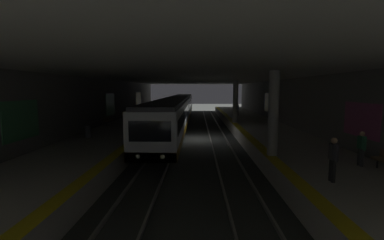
# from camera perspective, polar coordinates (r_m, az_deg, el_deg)

# --- Properties ---
(ground_plane) EXTENTS (120.00, 120.00, 0.00)m
(ground_plane) POSITION_cam_1_polar(r_m,az_deg,el_deg) (24.79, 0.47, -4.13)
(ground_plane) COLOR #383A38
(track_left) EXTENTS (60.00, 1.53, 0.16)m
(track_left) POSITION_cam_1_polar(r_m,az_deg,el_deg) (24.85, 5.56, -3.94)
(track_left) COLOR gray
(track_left) RESTS_ON ground
(track_right) EXTENTS (60.00, 1.53, 0.16)m
(track_right) POSITION_cam_1_polar(r_m,az_deg,el_deg) (24.90, -4.61, -3.91)
(track_right) COLOR gray
(track_right) RESTS_ON ground
(platform_left) EXTENTS (60.00, 5.30, 1.06)m
(platform_left) POSITION_cam_1_polar(r_m,az_deg,el_deg) (25.48, 15.38, -2.87)
(platform_left) COLOR beige
(platform_left) RESTS_ON ground
(platform_right) EXTENTS (60.00, 5.30, 1.06)m
(platform_right) POSITION_cam_1_polar(r_m,az_deg,el_deg) (25.63, -14.35, -2.79)
(platform_right) COLOR beige
(platform_right) RESTS_ON ground
(wall_left) EXTENTS (60.00, 0.56, 5.60)m
(wall_left) POSITION_cam_1_polar(r_m,az_deg,el_deg) (26.09, 21.73, 2.15)
(wall_left) COLOR slate
(wall_left) RESTS_ON ground
(wall_right) EXTENTS (60.00, 0.56, 5.60)m
(wall_right) POSITION_cam_1_polar(r_m,az_deg,el_deg) (26.34, -20.56, 2.23)
(wall_right) COLOR slate
(wall_right) RESTS_ON ground
(ceiling_slab) EXTENTS (60.00, 19.40, 0.40)m
(ceiling_slab) POSITION_cam_1_polar(r_m,az_deg,el_deg) (24.39, 0.48, 9.39)
(ceiling_slab) COLOR beige
(ceiling_slab) RESTS_ON wall_left
(pillar_near) EXTENTS (0.56, 0.56, 4.55)m
(pillar_near) POSITION_cam_1_polar(r_m,az_deg,el_deg) (14.91, 16.95, 1.37)
(pillar_near) COLOR gray
(pillar_near) RESTS_ON platform_left
(pillar_far) EXTENTS (0.56, 0.56, 4.55)m
(pillar_far) POSITION_cam_1_polar(r_m,az_deg,el_deg) (28.94, 9.25, 3.96)
(pillar_far) COLOR gray
(pillar_far) RESTS_ON platform_left
(metro_train) EXTENTS (40.17, 2.83, 3.49)m
(metro_train) POSITION_cam_1_polar(r_m,az_deg,el_deg) (34.06, -3.03, 2.23)
(metro_train) COLOR silver
(metro_train) RESTS_ON track_right
(bench_left_mid) EXTENTS (1.70, 0.47, 0.86)m
(bench_left_mid) POSITION_cam_1_polar(r_m,az_deg,el_deg) (30.31, 16.94, 0.55)
(bench_left_mid) COLOR #262628
(bench_left_mid) RESTS_ON platform_left
(bench_right_near) EXTENTS (1.70, 0.47, 0.86)m
(bench_right_near) POSITION_cam_1_polar(r_m,az_deg,el_deg) (27.68, -17.44, -0.01)
(bench_right_near) COLOR #262628
(bench_right_near) RESTS_ON platform_right
(bench_right_mid) EXTENTS (1.70, 0.47, 0.86)m
(bench_right_mid) POSITION_cam_1_polar(r_m,az_deg,el_deg) (33.68, -14.03, 1.22)
(bench_right_mid) COLOR #262628
(bench_right_mid) RESTS_ON platform_right
(person_waiting_near) EXTENTS (0.60, 0.22, 1.59)m
(person_waiting_near) POSITION_cam_1_polar(r_m,az_deg,el_deg) (37.40, 9.73, 2.34)
(person_waiting_near) COLOR black
(person_waiting_near) RESTS_ON platform_left
(person_walking_mid) EXTENTS (0.60, 0.24, 1.73)m
(person_walking_mid) POSITION_cam_1_polar(r_m,az_deg,el_deg) (11.67, 27.82, -7.12)
(person_walking_mid) COLOR black
(person_walking_mid) RESTS_ON platform_left
(person_standing_far) EXTENTS (0.60, 0.22, 1.63)m
(person_standing_far) POSITION_cam_1_polar(r_m,az_deg,el_deg) (14.69, 32.37, -4.93)
(person_standing_far) COLOR #434343
(person_standing_far) RESTS_ON platform_left
(trash_bin) EXTENTS (0.44, 0.44, 0.85)m
(trash_bin) POSITION_cam_1_polar(r_m,az_deg,el_deg) (21.24, -21.26, -2.35)
(trash_bin) COLOR #595B5E
(trash_bin) RESTS_ON platform_right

